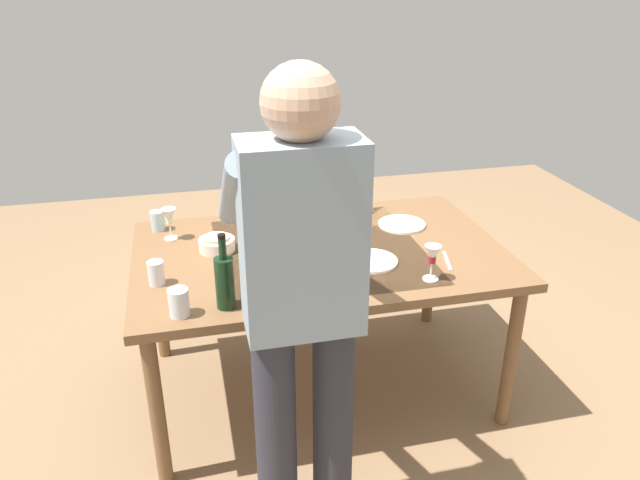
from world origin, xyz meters
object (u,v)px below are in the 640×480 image
at_px(wine_glass_right, 169,218).
at_px(dinner_plate_far, 371,261).
at_px(person_server, 302,300).
at_px(wine_bottle, 225,281).
at_px(water_cup_far_left, 156,273).
at_px(wine_glass_left, 432,256).
at_px(dinner_plate_near, 402,224).
at_px(chair_near, 285,219).
at_px(water_cup_near_right, 158,221).
at_px(side_bowl_bread, 217,243).
at_px(water_cup_near_left, 179,303).
at_px(dining_table, 320,263).
at_px(serving_bowl_pasta, 327,220).
at_px(side_bowl_salad, 268,231).

distance_m(wine_glass_right, dinner_plate_far, 0.95).
distance_m(person_server, wine_bottle, 0.45).
height_order(wine_glass_right, water_cup_far_left, wine_glass_right).
relative_size(wine_glass_left, dinner_plate_near, 0.66).
distance_m(chair_near, water_cup_near_right, 0.90).
relative_size(wine_glass_right, side_bowl_bread, 0.94).
xyz_separation_m(water_cup_near_left, dinner_plate_near, (-1.08, -0.60, -0.05)).
height_order(dining_table, wine_bottle, wine_bottle).
height_order(wine_glass_right, dinner_plate_near, wine_glass_right).
xyz_separation_m(water_cup_far_left, serving_bowl_pasta, (-0.80, -0.41, -0.02)).
distance_m(chair_near, dinner_plate_near, 0.88).
height_order(side_bowl_bread, dinner_plate_far, side_bowl_bread).
xyz_separation_m(wine_bottle, wine_glass_left, (-0.83, -0.02, -0.01)).
bearing_deg(dining_table, serving_bowl_pasta, -110.95).
relative_size(serving_bowl_pasta, dinner_plate_near, 1.30).
distance_m(wine_glass_right, water_cup_far_left, 0.44).
bearing_deg(wine_glass_right, side_bowl_salad, 169.03).
bearing_deg(wine_glass_left, chair_near, -73.66).
bearing_deg(wine_bottle, water_cup_far_left, -43.57).
xyz_separation_m(wine_glass_left, water_cup_near_right, (1.08, -0.77, -0.06)).
bearing_deg(water_cup_near_left, dinner_plate_far, -162.82).
bearing_deg(dinner_plate_far, water_cup_near_left, 17.18).
relative_size(wine_bottle, wine_glass_left, 1.96).
xyz_separation_m(wine_glass_left, side_bowl_salad, (0.57, -0.56, -0.07)).
bearing_deg(side_bowl_salad, wine_bottle, 66.78).
bearing_deg(water_cup_near_left, serving_bowl_pasta, -137.17).
xyz_separation_m(dining_table, water_cup_far_left, (0.71, 0.15, 0.12)).
bearing_deg(water_cup_near_left, person_server, 136.51).
height_order(chair_near, person_server, person_server).
bearing_deg(side_bowl_salad, person_server, 87.54).
height_order(wine_glass_left, water_cup_near_left, wine_glass_left).
height_order(chair_near, dinner_plate_near, chair_near).
xyz_separation_m(person_server, side_bowl_salad, (-0.04, -0.97, -0.19)).
bearing_deg(serving_bowl_pasta, side_bowl_bread, 15.00).
height_order(water_cup_near_left, serving_bowl_pasta, water_cup_near_left).
bearing_deg(side_bowl_salad, chair_near, -105.94).
distance_m(person_server, side_bowl_bread, 0.93).
relative_size(wine_glass_right, dinner_plate_near, 0.66).
distance_m(wine_bottle, water_cup_near_left, 0.18).
bearing_deg(side_bowl_salad, water_cup_near_right, -22.44).
bearing_deg(wine_glass_left, dining_table, -44.93).
bearing_deg(dinner_plate_far, chair_near, -80.14).
height_order(person_server, water_cup_far_left, person_server).
distance_m(wine_glass_right, serving_bowl_pasta, 0.75).
relative_size(chair_near, wine_bottle, 3.07).
bearing_deg(wine_glass_right, serving_bowl_pasta, 177.90).
height_order(person_server, side_bowl_bread, person_server).
xyz_separation_m(wine_glass_right, water_cup_near_left, (-0.02, 0.69, -0.05)).
relative_size(wine_glass_left, water_cup_near_left, 1.42).
bearing_deg(person_server, side_bowl_salad, -92.46).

